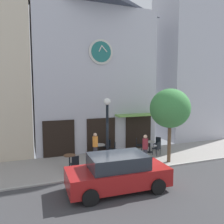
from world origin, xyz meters
TOP-DOWN VIEW (x-y plane):
  - ground_plane at (0.00, -1.23)m, footprint 24.08×10.76m
  - clock_building at (0.29, 5.56)m, footprint 8.38×4.25m
  - neighbor_building_right at (8.98, 6.08)m, footprint 5.35×3.89m
  - street_lamp at (-0.44, 0.85)m, footprint 0.36×0.36m
  - street_tree at (3.35, 0.73)m, footprint 2.38×2.14m
  - cafe_table_center at (-2.28, 1.79)m, footprint 0.64×0.64m
  - cafe_table_rightmost at (-0.11, 3.24)m, footprint 0.72×0.72m
  - cafe_table_near_door at (3.30, 2.83)m, footprint 0.67×0.67m
  - cafe_chair_facing_wall at (0.68, 2.85)m, footprint 0.54×0.54m
  - cafe_chair_left_end at (2.64, 3.30)m, footprint 0.54×0.54m
  - cafe_chair_facing_street at (4.09, 3.13)m, footprint 0.56×0.56m
  - cafe_chair_curbside at (-2.17, 0.95)m, footprint 0.46×0.46m
  - cafe_chair_by_entrance at (3.39, 2.03)m, footprint 0.51×0.51m
  - cafe_chair_mid_row at (0.60, 3.73)m, footprint 0.51×0.51m
  - pedestrian_orange at (-0.61, 2.50)m, footprint 0.32×0.32m
  - pedestrian_maroon at (1.91, 0.98)m, footprint 0.34×0.34m
  - parked_car_red at (-0.85, -1.61)m, footprint 4.35×2.13m

SIDE VIEW (x-z plane):
  - ground_plane at x=0.00m, z-range -0.09..0.04m
  - cafe_table_center at x=-2.28m, z-range 0.12..0.84m
  - cafe_table_near_door at x=3.30m, z-range 0.14..0.88m
  - cafe_chair_facing_wall at x=0.68m, z-range 0.08..0.98m
  - cafe_chair_left_end at x=2.64m, z-range 0.08..0.98m
  - cafe_chair_facing_street at x=4.09m, z-range 0.08..0.98m
  - cafe_chair_curbside at x=-2.17m, z-range 0.08..0.98m
  - cafe_chair_by_entrance at x=3.39m, z-range 0.08..0.98m
  - cafe_chair_mid_row at x=0.60m, z-range 0.08..0.98m
  - cafe_table_rightmost at x=-0.11m, z-range 0.16..0.90m
  - parked_car_red at x=-0.85m, z-range -0.01..1.54m
  - pedestrian_orange at x=-0.61m, z-range 0.03..1.70m
  - pedestrian_maroon at x=1.91m, z-range 0.03..1.70m
  - street_lamp at x=-0.44m, z-range 0.03..3.84m
  - street_tree at x=3.35m, z-range 1.00..5.28m
  - clock_building at x=0.29m, z-range 0.18..11.82m
  - neighbor_building_right at x=8.98m, z-range 0.00..15.84m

